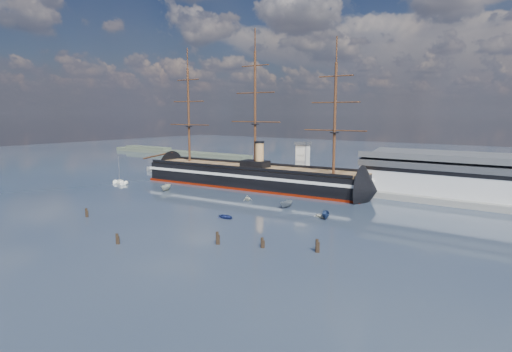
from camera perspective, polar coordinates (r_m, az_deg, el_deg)
The scene contains 18 objects.
ground at distance 139.28m, azimuth -1.67°, elevation -3.12°, with size 600.00×600.00×0.00m, color #1F2E43.
quay at distance 164.04m, azimuth 8.83°, elevation -1.46°, with size 180.00×18.00×2.00m, color slate.
warehouse at distance 151.53m, azimuth 25.98°, elevation 0.03°, with size 63.00×21.00×11.60m.
quay_tower at distance 163.35m, azimuth 6.24°, elevation 2.01°, with size 5.00×5.00×15.00m.
shoreline at distance 302.45m, azimuth -11.66°, elevation 3.22°, with size 120.00×10.00×4.00m.
warship at distance 162.39m, azimuth -1.19°, elevation -0.02°, with size 113.38×22.06×53.94m.
sailboat at distance 177.52m, azimuth -17.63°, elevation -0.78°, with size 7.08×4.38×10.92m.
motorboat_a at distance 157.72m, azimuth -11.92°, elevation -1.94°, with size 6.95×2.55×2.78m, color beige.
motorboat_b at distance 114.63m, azimuth -3.98°, elevation -5.65°, with size 2.93×1.17×1.37m, color navy.
motorboat_c at distance 127.28m, azimuth 4.05°, elevation -4.24°, with size 6.50×2.38×2.60m, color slate.
motorboat_d at distance 137.05m, azimuth -1.13°, elevation -3.30°, with size 5.37×2.33×1.97m, color silver.
motorboat_e at distance 116.69m, azimuth 8.70°, elevation -5.48°, with size 2.57×1.03×1.20m, color silver.
motorboat_f at distance 115.29m, azimuth 9.28°, elevation -5.66°, with size 5.98×2.19×2.39m, color navy.
piling_near_left at distance 124.51m, azimuth -21.65°, elevation -5.10°, with size 0.64×0.64×3.11m, color black.
piling_near_mid at distance 97.29m, azimuth -18.00°, elevation -8.62°, with size 0.64×0.64×3.01m, color black.
piling_near_right at distance 92.80m, azimuth -5.17°, elevation -9.06°, with size 0.64×0.64×3.45m, color black.
piling_far_right at distance 90.19m, azimuth 0.82°, elevation -9.55°, with size 0.64×0.64×2.89m, color black.
piling_extra at distance 88.21m, azimuth 8.10°, elevation -10.05°, with size 0.64×0.64×3.47m, color black.
Camera 1 is at (83.35, -68.07, 27.77)m, focal length 30.00 mm.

